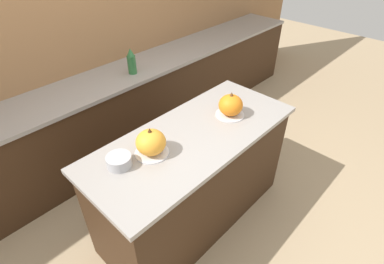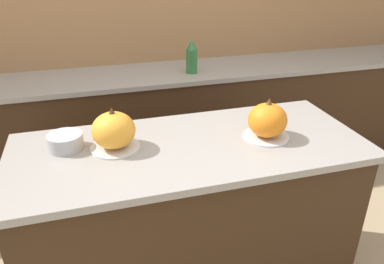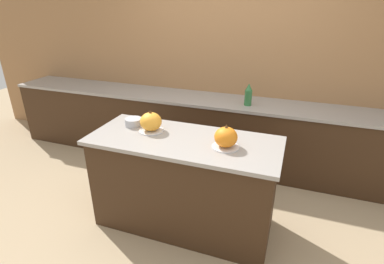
{
  "view_description": "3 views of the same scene",
  "coord_description": "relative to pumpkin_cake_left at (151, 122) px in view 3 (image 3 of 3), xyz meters",
  "views": [
    {
      "loc": [
        -1.26,
        -1.18,
        2.23
      ],
      "look_at": [
        -0.05,
        -0.02,
        0.98
      ],
      "focal_mm": 28.0,
      "sensor_mm": 36.0,
      "label": 1
    },
    {
      "loc": [
        -0.43,
        -1.51,
        1.76
      ],
      "look_at": [
        0.02,
        0.03,
        0.97
      ],
      "focal_mm": 35.0,
      "sensor_mm": 36.0,
      "label": 2
    },
    {
      "loc": [
        0.87,
        -2.2,
        2.03
      ],
      "look_at": [
        0.07,
        0.01,
        0.99
      ],
      "focal_mm": 28.0,
      "sensor_mm": 36.0,
      "label": 3
    }
  ],
  "objects": [
    {
      "name": "ground_plane",
      "position": [
        0.35,
        -0.06,
        -1.01
      ],
      "size": [
        12.0,
        12.0,
        0.0
      ],
      "primitive_type": "plane",
      "color": "tan"
    },
    {
      "name": "wall_back",
      "position": [
        0.35,
        1.54,
        0.24
      ],
      "size": [
        8.0,
        0.06,
        2.5
      ],
      "color": "#9E7047",
      "rests_on": "ground_plane"
    },
    {
      "name": "kitchen_island",
      "position": [
        0.35,
        -0.06,
        -0.54
      ],
      "size": [
        1.69,
        0.71,
        0.92
      ],
      "color": "#382314",
      "rests_on": "ground_plane"
    },
    {
      "name": "back_counter",
      "position": [
        0.35,
        1.21,
        -0.56
      ],
      "size": [
        6.0,
        0.6,
        0.89
      ],
      "color": "#382314",
      "rests_on": "ground_plane"
    },
    {
      "name": "pumpkin_cake_left",
      "position": [
        0.0,
        0.0,
        0.0
      ],
      "size": [
        0.23,
        0.23,
        0.21
      ],
      "color": "silver",
      "rests_on": "kitchen_island"
    },
    {
      "name": "pumpkin_cake_right",
      "position": [
        0.73,
        -0.09,
        -0.0
      ],
      "size": [
        0.23,
        0.23,
        0.21
      ],
      "color": "silver",
      "rests_on": "kitchen_island"
    },
    {
      "name": "bottle_tall",
      "position": [
        0.7,
        1.12,
        0.01
      ],
      "size": [
        0.09,
        0.09,
        0.26
      ],
      "color": "#2D6B38",
      "rests_on": "back_counter"
    },
    {
      "name": "mixing_bowl",
      "position": [
        -0.22,
        0.06,
        -0.05
      ],
      "size": [
        0.16,
        0.16,
        0.07
      ],
      "color": "#ADADB2",
      "rests_on": "kitchen_island"
    }
  ]
}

